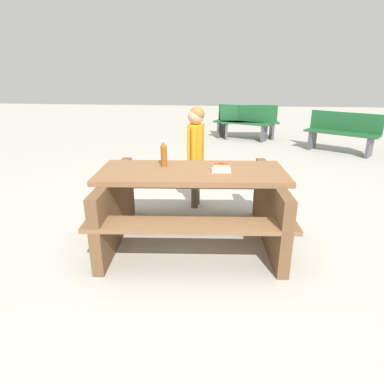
# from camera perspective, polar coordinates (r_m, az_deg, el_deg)

# --- Properties ---
(ground_plane) EXTENTS (30.00, 30.00, 0.00)m
(ground_plane) POSITION_cam_1_polar(r_m,az_deg,el_deg) (3.45, 0.00, -8.22)
(ground_plane) COLOR #B7B2A8
(ground_plane) RESTS_ON ground
(picnic_table) EXTENTS (1.92, 1.56, 0.75)m
(picnic_table) POSITION_cam_1_polar(r_m,az_deg,el_deg) (3.27, 0.00, -1.32)
(picnic_table) COLOR brown
(picnic_table) RESTS_ON ground
(soda_bottle) EXTENTS (0.06, 0.06, 0.26)m
(soda_bottle) POSITION_cam_1_polar(r_m,az_deg,el_deg) (3.29, -4.93, 6.57)
(soda_bottle) COLOR brown
(soda_bottle) RESTS_ON picnic_table
(hotdog_tray) EXTENTS (0.19, 0.13, 0.08)m
(hotdog_tray) POSITION_cam_1_polar(r_m,az_deg,el_deg) (3.13, 5.10, 4.15)
(hotdog_tray) COLOR white
(hotdog_tray) RESTS_ON picnic_table
(child_in_coat) EXTENTS (0.20, 0.31, 1.26)m
(child_in_coat) POSITION_cam_1_polar(r_m,az_deg,el_deg) (4.06, 0.68, 8.27)
(child_in_coat) COLOR brown
(child_in_coat) RESTS_ON ground
(park_bench_near) EXTENTS (1.54, 0.95, 0.85)m
(park_bench_near) POSITION_cam_1_polar(r_m,az_deg,el_deg) (8.80, 8.89, 12.02)
(park_bench_near) COLOR #1E592D
(park_bench_near) RESTS_ON ground
(park_bench_mid) EXTENTS (1.46, 1.18, 0.85)m
(park_bench_mid) POSITION_cam_1_polar(r_m,az_deg,el_deg) (7.85, 24.70, 9.52)
(park_bench_mid) COLOR #1E592D
(park_bench_mid) RESTS_ON ground
(park_bench_far) EXTENTS (1.53, 0.53, 0.85)m
(park_bench_far) POSITION_cam_1_polar(r_m,az_deg,el_deg) (8.91, 9.90, 12.06)
(park_bench_far) COLOR #1E592D
(park_bench_far) RESTS_ON ground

